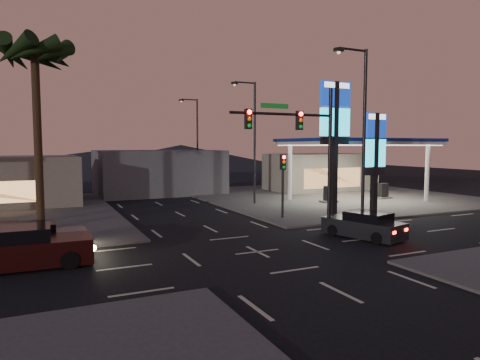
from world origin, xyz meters
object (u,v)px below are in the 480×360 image
traffic_signal_mast (303,139)px  pylon_sign_tall (335,122)px  car_lane_a_mid (25,249)px  gas_station (358,143)px  suv_station (364,226)px  pylon_sign_short (375,149)px  car_lane_b_front (35,240)px

traffic_signal_mast → pylon_sign_tall: bearing=36.5°
traffic_signal_mast → car_lane_a_mid: size_ratio=1.55×
gas_station → suv_station: gas_station is taller
pylon_sign_tall → pylon_sign_short: pylon_sign_tall is taller
pylon_sign_tall → car_lane_b_front: (-17.76, -1.67, -5.73)m
gas_station → car_lane_b_front: 26.91m
suv_station → pylon_sign_tall: bearing=69.2°
car_lane_b_front → traffic_signal_mast: bearing=-8.0°
pylon_sign_tall → pylon_sign_short: (2.50, -1.00, -1.74)m
gas_station → pylon_sign_short: pylon_sign_short is taller
pylon_sign_tall → pylon_sign_short: bearing=-21.8°
car_lane_b_front → suv_station: size_ratio=0.99×
traffic_signal_mast → car_lane_b_front: size_ratio=1.80×
car_lane_a_mid → car_lane_b_front: size_ratio=1.16×
gas_station → pylon_sign_short: 9.02m
pylon_sign_short → suv_station: (-4.48, -4.23, -4.00)m
car_lane_b_front → suv_station: 16.17m
pylon_sign_tall → pylon_sign_short: 3.20m
pylon_sign_tall → suv_station: (-1.98, -5.23, -5.74)m
gas_station → car_lane_a_mid: 27.93m
car_lane_a_mid → suv_station: (16.13, -1.44, -0.12)m
traffic_signal_mast → car_lane_a_mid: 14.09m
pylon_sign_tall → pylon_sign_short: size_ratio=1.29×
gas_station → suv_station: (-9.48, -11.73, -4.43)m
car_lane_b_front → pylon_sign_tall: bearing=5.4°
pylon_sign_short → traffic_signal_mast: size_ratio=0.88×
traffic_signal_mast → gas_station: bearing=39.3°
pylon_sign_short → gas_station: bearing=56.3°
pylon_sign_tall → car_lane_b_front: bearing=-174.6°
traffic_signal_mast → car_lane_b_front: traffic_signal_mast is taller
pylon_sign_tall → car_lane_a_mid: bearing=-168.2°
pylon_sign_short → car_lane_b_front: 20.66m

